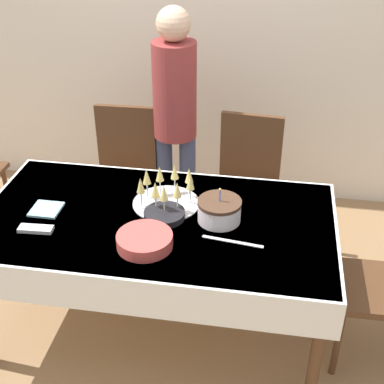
% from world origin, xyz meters
% --- Properties ---
extents(ground_plane, '(12.00, 12.00, 0.00)m').
position_xyz_m(ground_plane, '(0.00, 0.00, 0.00)').
color(ground_plane, '#93704C').
extents(wall_back, '(8.00, 0.05, 2.70)m').
position_xyz_m(wall_back, '(0.00, 1.63, 1.35)').
color(wall_back, silver).
rests_on(wall_back, ground_plane).
extents(dining_table, '(1.83, 0.98, 0.77)m').
position_xyz_m(dining_table, '(0.00, 0.00, 0.66)').
color(dining_table, white).
rests_on(dining_table, ground_plane).
extents(dining_chair_far_left, '(0.43, 0.43, 0.97)m').
position_xyz_m(dining_chair_far_left, '(-0.41, 0.81, 0.54)').
color(dining_chair_far_left, '#51331E').
rests_on(dining_chair_far_left, ground_plane).
extents(dining_chair_far_right, '(0.46, 0.46, 0.97)m').
position_xyz_m(dining_chair_far_right, '(0.41, 0.81, 0.54)').
color(dining_chair_far_right, '#51331E').
rests_on(dining_chair_far_right, ground_plane).
extents(birthday_cake, '(0.22, 0.22, 0.19)m').
position_xyz_m(birthday_cake, '(0.32, 0.03, 0.82)').
color(birthday_cake, white).
rests_on(birthday_cake, dining_table).
extents(champagne_tray, '(0.36, 0.36, 0.18)m').
position_xyz_m(champagne_tray, '(0.03, 0.14, 0.85)').
color(champagne_tray, silver).
rests_on(champagne_tray, dining_table).
extents(plate_stack_main, '(0.27, 0.27, 0.06)m').
position_xyz_m(plate_stack_main, '(0.00, -0.24, 0.80)').
color(plate_stack_main, '#CC4C47').
rests_on(plate_stack_main, dining_table).
extents(plate_stack_dessert, '(0.21, 0.21, 0.03)m').
position_xyz_m(plate_stack_dessert, '(0.04, 0.01, 0.78)').
color(plate_stack_dessert, black).
rests_on(plate_stack_dessert, dining_table).
extents(cake_knife, '(0.30, 0.06, 0.00)m').
position_xyz_m(cake_knife, '(0.41, -0.14, 0.77)').
color(cake_knife, silver).
rests_on(cake_knife, dining_table).
extents(fork_pile, '(0.17, 0.07, 0.02)m').
position_xyz_m(fork_pile, '(-0.56, -0.20, 0.78)').
color(fork_pile, silver).
rests_on(fork_pile, dining_table).
extents(napkin_pile, '(0.15, 0.15, 0.01)m').
position_xyz_m(napkin_pile, '(-0.58, -0.02, 0.77)').
color(napkin_pile, '#8CC6E0').
rests_on(napkin_pile, dining_table).
extents(person_standing, '(0.28, 0.28, 1.61)m').
position_xyz_m(person_standing, '(-0.08, 0.95, 0.97)').
color(person_standing, '#3F4C72').
rests_on(person_standing, ground_plane).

